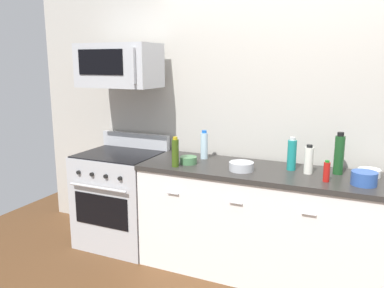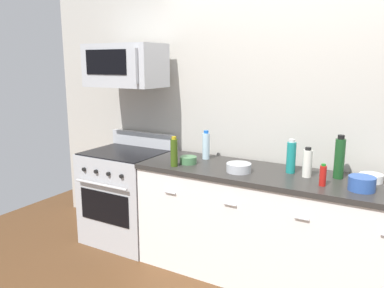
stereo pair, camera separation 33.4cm
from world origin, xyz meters
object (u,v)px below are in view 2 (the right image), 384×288
(bowl_steel_prep, at_px, (239,167))
(bottle_water_clear, at_px, (206,146))
(bottle_sparkling_teal, at_px, (291,157))
(bottle_olive_oil, at_px, (174,152))
(bottle_vinegar_white, at_px, (307,163))
(bottle_hot_sauce_red, at_px, (323,175))
(range_oven, at_px, (127,195))
(microwave, at_px, (125,66))
(bowl_blue_mixing, at_px, (362,183))
(bottle_wine_green, at_px, (340,158))
(bowl_green_glaze, at_px, (188,160))
(bowl_white_ceramic, at_px, (371,178))

(bowl_steel_prep, bearing_deg, bottle_water_clear, 150.23)
(bottle_sparkling_teal, distance_m, bowl_steel_prep, 0.42)
(bottle_olive_oil, xyz_separation_m, bottle_vinegar_white, (1.05, 0.25, -0.01))
(bottle_hot_sauce_red, height_order, bottle_sparkling_teal, bottle_sparkling_teal)
(bottle_olive_oil, relative_size, bowl_steel_prep, 1.28)
(range_oven, height_order, microwave, microwave)
(range_oven, distance_m, bottle_olive_oil, 0.94)
(bottle_water_clear, relative_size, bowl_blue_mixing, 1.45)
(range_oven, height_order, bottle_hot_sauce_red, bottle_hot_sauce_red)
(microwave, bearing_deg, bottle_sparkling_teal, 1.49)
(bottle_wine_green, height_order, bottle_olive_oil, bottle_wine_green)
(bottle_hot_sauce_red, xyz_separation_m, bowl_steel_prep, (-0.66, 0.03, -0.04))
(bottle_wine_green, xyz_separation_m, bottle_hot_sauce_red, (-0.06, -0.25, -0.08))
(bowl_blue_mixing, bearing_deg, bottle_hot_sauce_red, -173.21)
(bottle_olive_oil, bearing_deg, microwave, 159.93)
(bottle_water_clear, distance_m, bowl_green_glaze, 0.25)
(bottle_olive_oil, xyz_separation_m, bottle_hot_sauce_red, (1.20, 0.08, -0.04))
(bowl_blue_mixing, bearing_deg, microwave, 176.12)
(bowl_white_ceramic, bearing_deg, bottle_vinegar_white, -165.60)
(microwave, height_order, bowl_white_ceramic, microwave)
(bottle_olive_oil, height_order, bottle_sparkling_teal, bottle_sparkling_teal)
(bottle_water_clear, distance_m, bowl_blue_mixing, 1.36)
(range_oven, relative_size, bowl_blue_mixing, 5.94)
(bottle_hot_sauce_red, bearing_deg, bottle_olive_oil, -176.08)
(range_oven, bearing_deg, bottle_hot_sauce_red, -3.96)
(range_oven, height_order, bowl_steel_prep, range_oven)
(bowl_green_glaze, relative_size, bowl_steel_prep, 0.74)
(microwave, xyz_separation_m, bowl_blue_mixing, (2.16, -0.15, -0.78))
(bottle_wine_green, bearing_deg, range_oven, -176.55)
(bottle_water_clear, distance_m, bowl_white_ceramic, 1.38)
(bottle_olive_oil, distance_m, bowl_green_glaze, 0.17)
(microwave, relative_size, bowl_green_glaze, 5.05)
(bottle_hot_sauce_red, relative_size, bottle_sparkling_teal, 0.59)
(bottle_vinegar_white, relative_size, bowl_white_ceramic, 1.39)
(microwave, height_order, bottle_wine_green, microwave)
(bowl_green_glaze, height_order, bowl_blue_mixing, bowl_blue_mixing)
(bottle_olive_oil, distance_m, bowl_white_ceramic, 1.53)
(bottle_vinegar_white, distance_m, bowl_white_ceramic, 0.46)
(bowl_white_ceramic, bearing_deg, range_oven, -176.19)
(bottle_hot_sauce_red, distance_m, bowl_blue_mixing, 0.26)
(bottle_vinegar_white, xyz_separation_m, bowl_steel_prep, (-0.51, -0.13, -0.07))
(range_oven, xyz_separation_m, bottle_olive_oil, (0.71, -0.21, 0.57))
(bowl_steel_prep, bearing_deg, bottle_vinegar_white, 14.71)
(bottle_sparkling_teal, bearing_deg, bottle_vinegar_white, -20.72)
(bowl_white_ceramic, relative_size, bowl_steel_prep, 0.83)
(bowl_steel_prep, height_order, bowl_blue_mixing, bowl_blue_mixing)
(bowl_green_glaze, bearing_deg, microwave, 170.82)
(bottle_olive_oil, height_order, bowl_white_ceramic, bottle_olive_oil)
(bottle_olive_oil, bearing_deg, bowl_blue_mixing, 4.43)
(range_oven, relative_size, bottle_olive_oil, 4.19)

